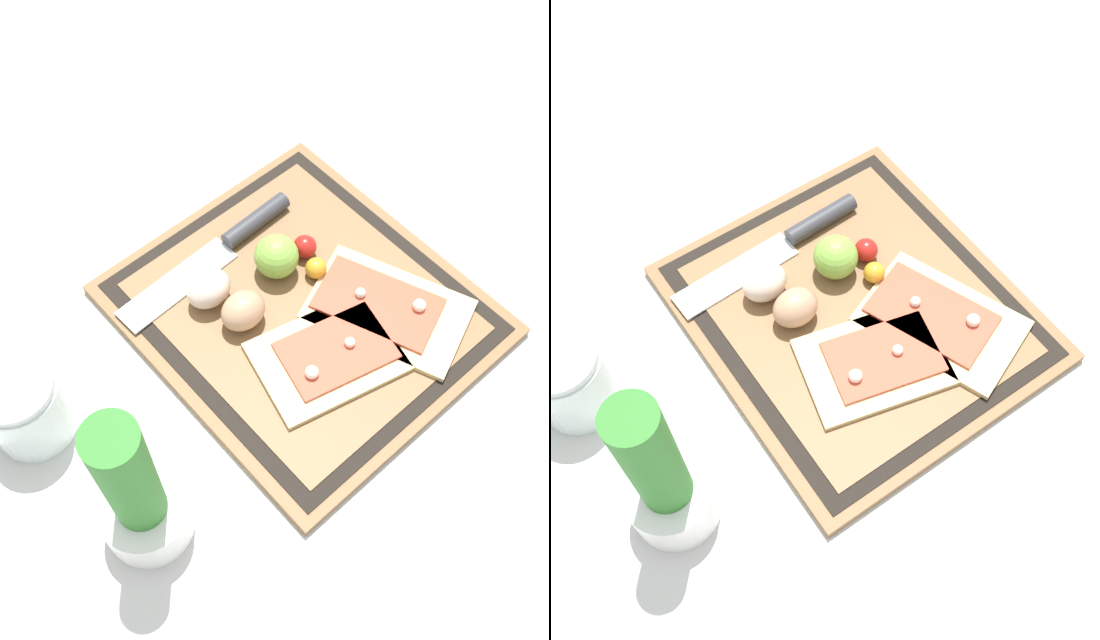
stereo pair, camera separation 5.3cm
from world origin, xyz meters
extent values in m
plane|color=silver|center=(0.00, 0.00, 0.00)|extent=(6.00, 6.00, 0.00)
cube|color=brown|center=(0.00, 0.00, 0.01)|extent=(0.40, 0.36, 0.01)
cube|color=black|center=(0.00, 0.00, 0.01)|extent=(0.38, 0.33, 0.00)
cube|color=brown|center=(0.00, 0.00, 0.02)|extent=(0.35, 0.30, 0.00)
cube|color=#DBBC7F|center=(-0.07, -0.07, 0.02)|extent=(0.21, 0.18, 0.01)
cube|color=#D14C33|center=(-0.06, -0.07, 0.03)|extent=(0.16, 0.13, 0.00)
sphere|color=silver|center=(-0.10, -0.10, 0.03)|extent=(0.02, 0.02, 0.02)
sphere|color=silver|center=(-0.04, -0.06, 0.03)|extent=(0.01, 0.01, 0.01)
cube|color=#DBBC7F|center=(-0.07, 0.03, 0.02)|extent=(0.15, 0.18, 0.01)
cube|color=#D14C33|center=(-0.07, 0.02, 0.03)|extent=(0.11, 0.14, 0.00)
sphere|color=silver|center=(-0.08, 0.06, 0.03)|extent=(0.02, 0.02, 0.02)
sphere|color=silver|center=(-0.08, 0.00, 0.03)|extent=(0.01, 0.01, 0.01)
cube|color=silver|center=(0.12, 0.09, 0.02)|extent=(0.05, 0.16, 0.00)
cylinder|color=#38383D|center=(0.13, -0.04, 0.03)|extent=(0.03, 0.10, 0.02)
ellipsoid|color=tan|center=(0.03, 0.07, 0.04)|extent=(0.05, 0.06, 0.05)
ellipsoid|color=beige|center=(0.08, 0.08, 0.04)|extent=(0.05, 0.06, 0.05)
sphere|color=#7FB742|center=(0.06, -0.01, 0.04)|extent=(0.05, 0.05, 0.05)
sphere|color=red|center=(0.06, -0.05, 0.03)|extent=(0.03, 0.03, 0.03)
sphere|color=gold|center=(0.02, -0.04, 0.03)|extent=(0.03, 0.03, 0.03)
cylinder|color=white|center=(-0.09, 0.29, 0.03)|extent=(0.09, 0.09, 0.06)
cylinder|color=#2D7528|center=(-0.09, 0.29, 0.13)|extent=(0.05, 0.05, 0.20)
cylinder|color=silver|center=(0.09, 0.32, 0.05)|extent=(0.09, 0.09, 0.09)
cylinder|color=olive|center=(0.09, 0.32, 0.02)|extent=(0.08, 0.08, 0.03)
cylinder|color=silver|center=(0.09, 0.32, 0.10)|extent=(0.09, 0.09, 0.01)
camera|label=1|loc=(-0.34, 0.34, 0.78)|focal=42.00mm
camera|label=2|loc=(-0.37, 0.30, 0.78)|focal=42.00mm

